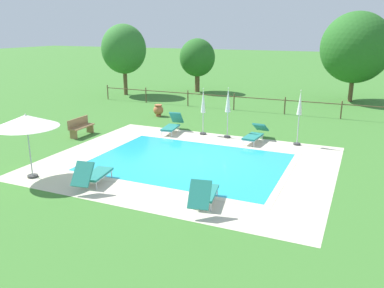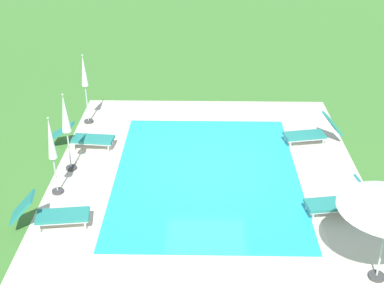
{
  "view_description": "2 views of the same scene",
  "coord_description": "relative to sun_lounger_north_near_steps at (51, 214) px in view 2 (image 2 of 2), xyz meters",
  "views": [
    {
      "loc": [
        6.04,
        -13.31,
        5.06
      ],
      "look_at": [
        -0.05,
        0.5,
        0.6
      ],
      "focal_mm": 36.84,
      "sensor_mm": 36.0,
      "label": 1
    },
    {
      "loc": [
        -13.45,
        0.18,
        8.0
      ],
      "look_at": [
        -0.22,
        0.43,
        1.12
      ],
      "focal_mm": 49.95,
      "sensor_mm": 36.0,
      "label": 2
    }
  ],
  "objects": [
    {
      "name": "patio_umbrella_closed_row_mid_west",
      "position": [
        1.56,
        0.25,
        1.08
      ],
      "size": [
        0.32,
        0.32,
        2.3
      ],
      "color": "#383838",
      "rests_on": "ground"
    },
    {
      "name": "patio_umbrella_closed_row_west",
      "position": [
        6.13,
        0.27,
        1.24
      ],
      "size": [
        0.32,
        0.32,
        2.48
      ],
      "color": "#383838",
      "rests_on": "ground"
    },
    {
      "name": "pool_coping_rim",
      "position": [
        2.62,
        -3.87,
        -0.38
      ],
      "size": [
        7.85,
        5.8,
        0.01
      ],
      "color": "beige",
      "rests_on": "ground"
    },
    {
      "name": "swimming_pool_water",
      "position": [
        2.62,
        -3.87,
        -0.38
      ],
      "size": [
        7.37,
        5.32,
        0.01
      ],
      "primitive_type": "cube",
      "color": "#23A8C1",
      "rests_on": "ground"
    },
    {
      "name": "sun_lounger_north_far",
      "position": [
        4.26,
        0.04,
        -0.03
      ],
      "size": [
        0.78,
        2.08,
        0.78
      ],
      "color": "#237A70",
      "rests_on": "ground"
    },
    {
      "name": "sun_lounger_north_near_steps",
      "position": [
        0.0,
        0.0,
        0.0
      ],
      "size": [
        0.84,
        1.96,
        0.95
      ],
      "color": "#237A70",
      "rests_on": "ground"
    },
    {
      "name": "patio_umbrella_closed_row_mid_east",
      "position": [
        2.86,
        0.16,
        1.23
      ],
      "size": [
        0.32,
        0.32,
        2.42
      ],
      "color": "#383838",
      "rests_on": "ground"
    },
    {
      "name": "sun_lounger_north_mid",
      "position": [
        0.71,
        -7.31,
        0.01
      ],
      "size": [
        0.89,
        1.93,
        0.99
      ],
      "color": "#237A70",
      "rests_on": "ground"
    },
    {
      "name": "sun_lounger_north_end",
      "position": [
        4.69,
        -7.29,
        0.01
      ],
      "size": [
        0.94,
        1.93,
        1.0
      ],
      "color": "#237A70",
      "rests_on": "ground"
    },
    {
      "name": "ground_plane",
      "position": [
        2.62,
        -3.87,
        -0.39
      ],
      "size": [
        160.0,
        160.0,
        0.0
      ],
      "primitive_type": "plane",
      "color": "#3D752D"
    },
    {
      "name": "pool_deck_paving",
      "position": [
        2.62,
        -3.87,
        -0.39
      ],
      "size": [
        11.0,
        8.95,
        0.01
      ],
      "primitive_type": "cube",
      "color": "beige",
      "rests_on": "ground"
    }
  ]
}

